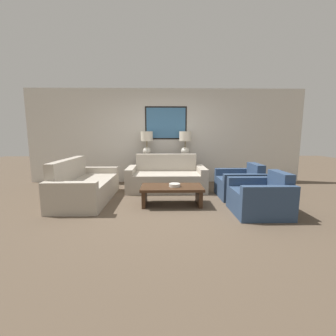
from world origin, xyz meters
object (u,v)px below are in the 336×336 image
object	(u,v)px
couch_by_side	(85,187)
decorative_bowl	(175,185)
table_lamp_right	(185,141)
coffee_table	(172,191)
couch_by_back_wall	(166,178)
armchair_near_back_wall	(240,185)
table_lamp_left	(147,141)
console_table	(166,170)
armchair_near_camera	(260,199)

from	to	relation	value
couch_by_side	decorative_bowl	world-z (taller)	couch_by_side
table_lamp_right	decorative_bowl	xyz separation A→B (m)	(-0.39, -1.99, -0.78)
coffee_table	couch_by_back_wall	bearing A→B (deg)	94.21
table_lamp_right	armchair_near_back_wall	bearing A→B (deg)	-52.37
decorative_bowl	couch_by_side	bearing A→B (deg)	168.33
table_lamp_left	couch_by_back_wall	world-z (taller)	table_lamp_left
console_table	couch_by_back_wall	bearing A→B (deg)	-90.00
console_table	couch_by_side	distance (m)	2.36
couch_by_side	armchair_near_camera	distance (m)	3.47
couch_by_back_wall	decorative_bowl	bearing A→B (deg)	-83.46
armchair_near_camera	couch_by_back_wall	bearing A→B (deg)	132.85
console_table	armchair_near_back_wall	world-z (taller)	console_table
decorative_bowl	armchair_near_back_wall	size ratio (longest dim) A/B	0.25
table_lamp_right	couch_by_back_wall	bearing A→B (deg)	-126.29
console_table	couch_by_back_wall	size ratio (longest dim) A/B	0.81
couch_by_side	coffee_table	world-z (taller)	couch_by_side
armchair_near_back_wall	armchair_near_camera	xyz separation A→B (m)	(0.00, -1.06, 0.00)
couch_by_back_wall	coffee_table	size ratio (longest dim) A/B	1.59
couch_by_back_wall	console_table	bearing A→B (deg)	90.00
console_table	armchair_near_camera	xyz separation A→B (m)	(1.63, -2.48, -0.11)
couch_by_side	armchair_near_camera	world-z (taller)	couch_by_side
couch_by_back_wall	armchair_near_back_wall	bearing A→B (deg)	-23.20
decorative_bowl	coffee_table	bearing A→B (deg)	146.46
coffee_table	decorative_bowl	world-z (taller)	decorative_bowl
table_lamp_left	armchair_near_back_wall	bearing A→B (deg)	-33.36
table_lamp_left	table_lamp_right	distance (m)	1.06
table_lamp_right	armchair_near_camera	world-z (taller)	table_lamp_right
console_table	coffee_table	world-z (taller)	console_table
console_table	couch_by_back_wall	distance (m)	0.73
decorative_bowl	couch_by_back_wall	bearing A→B (deg)	96.54
console_table	couch_by_back_wall	world-z (taller)	couch_by_back_wall
table_lamp_left	couch_by_back_wall	distance (m)	1.27
table_lamp_right	armchair_near_back_wall	world-z (taller)	table_lamp_right
console_table	table_lamp_left	size ratio (longest dim) A/B	2.24
couch_by_side	table_lamp_right	bearing A→B (deg)	35.24
couch_by_back_wall	armchair_near_back_wall	xyz separation A→B (m)	(1.63, -0.70, -0.02)
decorative_bowl	table_lamp_right	bearing A→B (deg)	78.98
coffee_table	armchair_near_back_wall	world-z (taller)	armchair_near_back_wall
table_lamp_right	coffee_table	size ratio (longest dim) A/B	0.57
table_lamp_left	armchair_near_camera	world-z (taller)	table_lamp_left
couch_by_side	decorative_bowl	xyz separation A→B (m)	(1.88, -0.39, 0.12)
table_lamp_left	armchair_near_back_wall	world-z (taller)	table_lamp_left
decorative_bowl	armchair_near_back_wall	bearing A→B (deg)	20.84
couch_by_back_wall	armchair_near_camera	xyz separation A→B (m)	(1.63, -1.76, -0.02)
armchair_near_camera	table_lamp_left	bearing A→B (deg)	131.06
coffee_table	decorative_bowl	bearing A→B (deg)	-33.54
table_lamp_left	couch_by_side	xyz separation A→B (m)	(-1.20, -1.60, -0.90)
table_lamp_left	couch_by_side	distance (m)	2.19
couch_by_back_wall	couch_by_side	xyz separation A→B (m)	(-1.73, -0.88, 0.00)
table_lamp_left	couch_by_back_wall	xyz separation A→B (m)	(0.53, -0.72, -0.90)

